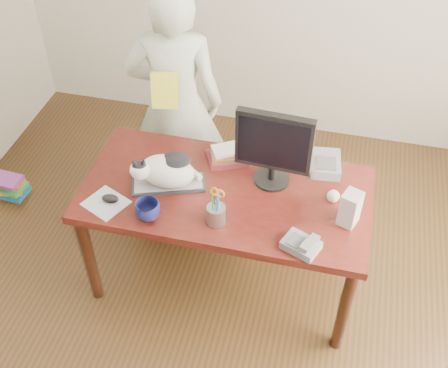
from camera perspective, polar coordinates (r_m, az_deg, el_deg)
room at (r=2.28m, az=-3.27°, el=-0.15°), size 4.50×4.50×4.50m
desk at (r=3.27m, az=0.53°, el=-1.64°), size 1.60×0.80×0.75m
keyboard at (r=3.15m, az=-5.67°, el=-0.03°), size 0.43×0.28×0.02m
cat at (r=3.08m, az=-6.04°, el=1.37°), size 0.38×0.29×0.23m
monitor at (r=3.00m, az=5.07°, el=3.87°), size 0.42×0.21×0.47m
pen_cup at (r=2.90m, az=-0.80°, el=-2.95°), size 0.12×0.12×0.25m
mousepad at (r=3.11m, az=-11.91°, el=-1.90°), size 0.27×0.26×0.00m
mouse at (r=3.10m, az=-11.48°, el=-1.46°), size 0.11×0.09×0.04m
coffee_mug at (r=2.96m, az=-7.75°, el=-2.66°), size 0.19×0.19×0.11m
phone at (r=2.84m, az=7.91°, el=-6.12°), size 0.21×0.19×0.08m
speaker at (r=2.95m, az=12.69°, el=-2.45°), size 0.12×0.13×0.20m
baseball at (r=3.09m, az=11.04°, el=-1.22°), size 0.07×0.07×0.07m
book_stack at (r=3.28m, az=0.40°, el=2.95°), size 0.28×0.26×0.09m
calculator at (r=3.28m, az=10.27°, el=2.03°), size 0.19×0.24×0.07m
person at (r=3.61m, az=-4.93°, el=8.07°), size 0.67×0.51×1.67m
held_book at (r=3.36m, az=-6.02°, el=9.42°), size 0.17×0.12×0.22m
book_pile_b at (r=4.41m, az=-20.95°, el=-0.20°), size 0.26×0.20×0.15m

